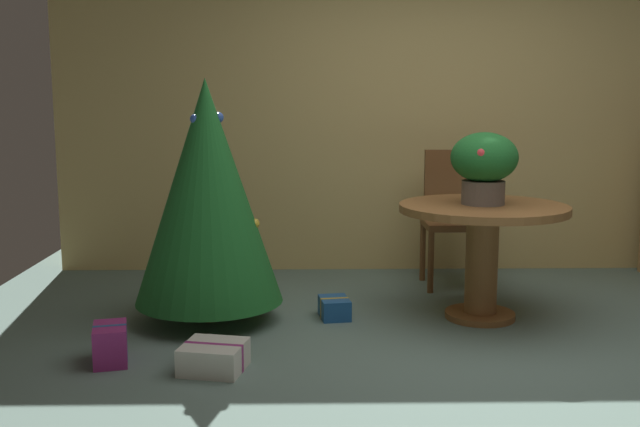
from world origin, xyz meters
TOP-DOWN VIEW (x-y plane):
  - ground_plane at (0.00, 0.00)m, footprint 6.60×6.60m
  - back_wall_panel at (0.00, 2.20)m, footprint 6.00×0.10m
  - round_dining_table at (0.14, 0.76)m, footprint 1.06×1.06m
  - flower_vase at (0.14, 0.77)m, footprint 0.42×0.42m
  - wooden_chair_far at (0.14, 1.66)m, footprint 0.48×0.42m
  - holiday_tree at (-1.59, 0.72)m, footprint 0.93×0.93m
  - gift_box_cream at (-1.46, -0.14)m, footprint 0.37×0.36m
  - gift_box_purple at (-2.03, -0.02)m, footprint 0.23×0.30m
  - gift_box_blue at (-0.80, 0.78)m, footprint 0.21×0.26m

SIDE VIEW (x-z plane):
  - ground_plane at x=0.00m, z-range 0.00..0.00m
  - gift_box_blue at x=-0.80m, z-range 0.00..0.13m
  - gift_box_cream at x=-1.46m, z-range 0.00..0.14m
  - gift_box_purple at x=-2.03m, z-range 0.00..0.21m
  - round_dining_table at x=0.14m, z-range 0.18..0.92m
  - wooden_chair_far at x=0.14m, z-range 0.06..1.08m
  - holiday_tree at x=-1.59m, z-range 0.07..1.59m
  - flower_vase at x=0.14m, z-range 0.77..1.23m
  - back_wall_panel at x=0.00m, z-range 0.00..2.60m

